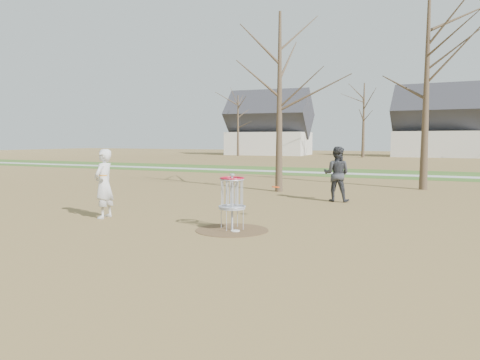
# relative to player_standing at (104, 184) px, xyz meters

# --- Properties ---
(ground) EXTENTS (160.00, 160.00, 0.00)m
(ground) POSITION_rel_player_standing_xyz_m (4.06, -0.05, -0.98)
(ground) COLOR brown
(ground) RESTS_ON ground
(green_band) EXTENTS (160.00, 8.00, 0.01)m
(green_band) POSITION_rel_player_standing_xyz_m (4.06, 20.95, -0.97)
(green_band) COLOR #2D5119
(green_band) RESTS_ON ground
(footpath) EXTENTS (160.00, 1.50, 0.01)m
(footpath) POSITION_rel_player_standing_xyz_m (4.06, 19.95, -0.96)
(footpath) COLOR #9E9E99
(footpath) RESTS_ON green_band
(dirt_circle) EXTENTS (1.80, 1.80, 0.01)m
(dirt_circle) POSITION_rel_player_standing_xyz_m (4.06, -0.05, -0.97)
(dirt_circle) COLOR #47331E
(dirt_circle) RESTS_ON ground
(player_standing) EXTENTS (0.58, 0.78, 1.95)m
(player_standing) POSITION_rel_player_standing_xyz_m (0.00, 0.00, 0.00)
(player_standing) COLOR silver
(player_standing) RESTS_ON ground
(player_throwing) EXTENTS (0.99, 0.79, 1.97)m
(player_throwing) POSITION_rel_player_standing_xyz_m (5.06, 6.34, 0.01)
(player_throwing) COLOR #2F3034
(player_throwing) RESTS_ON ground
(disc_grounded) EXTENTS (0.22, 0.22, 0.02)m
(disc_grounded) POSITION_rel_player_standing_xyz_m (4.21, -0.17, -0.96)
(disc_grounded) COLOR white
(disc_grounded) RESTS_ON dirt_circle
(discs_in_play) EXTENTS (4.42, 2.41, 0.36)m
(discs_in_play) POSITION_rel_player_standing_xyz_m (2.44, 0.86, 0.09)
(discs_in_play) COLOR #E93E0C
(discs_in_play) RESTS_ON ground
(disc_golf_basket) EXTENTS (0.64, 0.64, 1.35)m
(disc_golf_basket) POSITION_rel_player_standing_xyz_m (4.06, -0.05, -0.06)
(disc_golf_basket) COLOR #9EA3AD
(disc_golf_basket) RESTS_ON ground
(bare_trees) EXTENTS (52.62, 44.98, 9.00)m
(bare_trees) POSITION_rel_player_standing_xyz_m (5.84, 35.73, 4.37)
(bare_trees) COLOR #382B1E
(bare_trees) RESTS_ON ground
(houses_row) EXTENTS (56.51, 10.01, 7.26)m
(houses_row) POSITION_rel_player_standing_xyz_m (8.38, 52.51, 2.55)
(houses_row) COLOR silver
(houses_row) RESTS_ON ground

